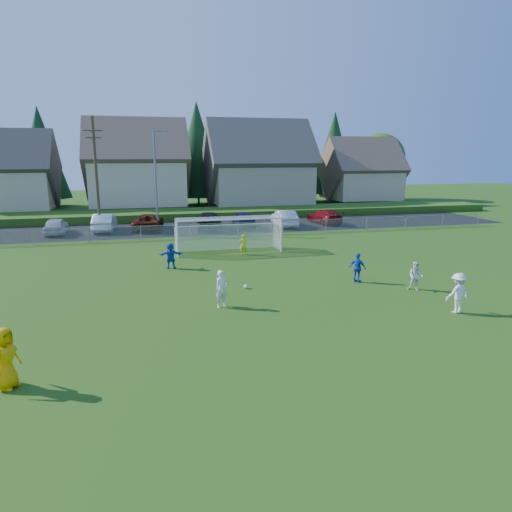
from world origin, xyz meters
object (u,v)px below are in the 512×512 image
at_px(player_white_c, 458,293).
at_px(car_g, 324,216).
at_px(player_white_a, 222,289).
at_px(car_c, 148,222).
at_px(player_white_b, 416,276).
at_px(car_e, 244,219).
at_px(car_f, 285,218).
at_px(goalkeeper, 243,245).
at_px(car_d, 209,221).
at_px(soccer_goal, 228,229).
at_px(soccer_ball, 246,287).
at_px(player_blue_b, 171,256).
at_px(player_blue_a, 358,268).
at_px(referee, 6,358).
at_px(car_b, 105,222).
at_px(car_a, 56,226).

xyz_separation_m(player_white_c, car_g, (4.74, 26.29, -0.18)).
bearing_deg(player_white_a, car_c, 75.21).
relative_size(player_white_b, car_e, 0.33).
xyz_separation_m(player_white_b, car_f, (0.07, 21.98, 0.04)).
relative_size(player_white_c, goalkeeper, 1.23).
xyz_separation_m(car_d, soccer_goal, (-0.17, -10.33, 0.83)).
xyz_separation_m(soccer_ball, player_white_a, (-1.71, -2.56, 0.74)).
relative_size(soccer_ball, soccer_goal, 0.03).
distance_m(player_blue_b, car_e, 16.61).
bearing_deg(soccer_goal, player_white_b, -57.74).
distance_m(player_white_c, player_blue_a, 5.90).
height_order(car_d, car_f, car_d).
distance_m(goalkeeper, soccer_goal, 1.80).
bearing_deg(soccer_ball, car_e, 77.49).
bearing_deg(car_e, car_g, -173.21).
relative_size(referee, goalkeeper, 1.31).
distance_m(player_blue_b, goalkeeper, 5.79).
relative_size(goalkeeper, car_f, 0.30).
bearing_deg(referee, car_f, -5.88).
bearing_deg(player_blue_a, referee, 80.31).
relative_size(player_white_c, player_blue_b, 1.12).
distance_m(player_blue_a, player_blue_b, 11.12).
height_order(player_blue_b, car_g, player_blue_b).
bearing_deg(car_e, player_white_b, 103.44).
relative_size(referee, car_g, 0.39).
bearing_deg(car_g, player_white_b, 73.66).
bearing_deg(player_blue_a, car_f, -43.65).
bearing_deg(player_white_b, goalkeeper, 162.14).
xyz_separation_m(car_f, car_g, (4.50, 0.87, -0.08)).
bearing_deg(car_e, car_d, 8.34).
xyz_separation_m(soccer_ball, goalkeeper, (1.69, 8.03, 0.61)).
bearing_deg(player_white_a, soccer_ball, 34.74).
height_order(car_b, soccer_goal, soccer_goal).
bearing_deg(car_f, car_b, -0.66).
relative_size(car_a, car_g, 0.88).
distance_m(player_white_b, player_white_c, 3.44).
bearing_deg(goalkeeper, car_e, -92.53).
distance_m(player_white_b, player_blue_b, 14.08).
xyz_separation_m(soccer_ball, referee, (-9.15, -8.27, 0.83)).
relative_size(referee, player_white_b, 1.27).
relative_size(soccer_ball, goalkeeper, 0.15).
height_order(referee, car_a, referee).
bearing_deg(car_b, car_e, 178.79).
bearing_deg(player_white_a, player_white_c, -39.87).
bearing_deg(referee, car_a, 32.51).
xyz_separation_m(car_b, soccer_goal, (9.15, -11.56, 0.83)).
relative_size(referee, soccer_goal, 0.25).
bearing_deg(player_blue_a, car_b, -3.03).
bearing_deg(car_a, soccer_goal, 139.71).
bearing_deg(car_c, soccer_goal, 122.87).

